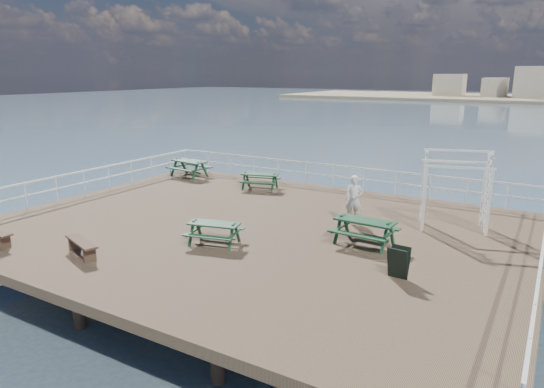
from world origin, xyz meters
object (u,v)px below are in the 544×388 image
Objects in this scene: picnic_table_d at (214,229)px; trellis_arbor at (455,194)px; picnic_table_a at (189,165)px; picnic_table_c at (365,227)px; flat_bench_near at (82,244)px; picnic_table_b at (260,178)px; person at (354,200)px.

trellis_arbor is at bearing 27.95° from picnic_table_d.
picnic_table_c is at bearing -15.98° from picnic_table_a.
picnic_table_a reaches higher than flat_bench_near.
trellis_arbor reaches higher than picnic_table_c.
picnic_table_b is 1.03× the size of picnic_table_c.
flat_bench_near is at bearing -57.68° from picnic_table_a.
picnic_table_b is 9.84m from flat_bench_near.
picnic_table_d is at bearing -134.56° from person.
flat_bench_near is at bearing -104.85° from picnic_table_b.
picnic_table_c reaches higher than picnic_table_d.
picnic_table_d is 0.67× the size of trellis_arbor.
picnic_table_d is (-4.06, -2.38, -0.08)m from picnic_table_c.
flat_bench_near is 0.96× the size of person.
picnic_table_b is 1.13× the size of person.
picnic_table_a is 12.48m from picnic_table_c.
picnic_table_c is 1.11× the size of person.
picnic_table_d is at bearing 64.96° from flat_bench_near.
picnic_table_d is (7.33, -7.48, -0.11)m from picnic_table_a.
flat_bench_near is at bearing -153.93° from trellis_arbor.
flat_bench_near is at bearing -138.51° from person.
person is at bearing 41.64° from picnic_table_d.
person is (10.29, -3.22, 0.27)m from picnic_table_a.
picnic_table_b reaches higher than picnic_table_d.
picnic_table_d is (2.72, -7.03, -0.03)m from picnic_table_b.
person is at bearing -176.74° from trellis_arbor.
picnic_table_c is (6.78, -4.65, 0.05)m from picnic_table_b.
flat_bench_near is 12.11m from trellis_arbor.
trellis_arbor is (8.83, -1.60, 0.70)m from picnic_table_b.
trellis_arbor reaches higher than person.
picnic_table_a is at bearing 152.78° from person.
person is at bearing -40.87° from picnic_table_b.
trellis_arbor is (8.83, 8.24, 0.87)m from flat_bench_near.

